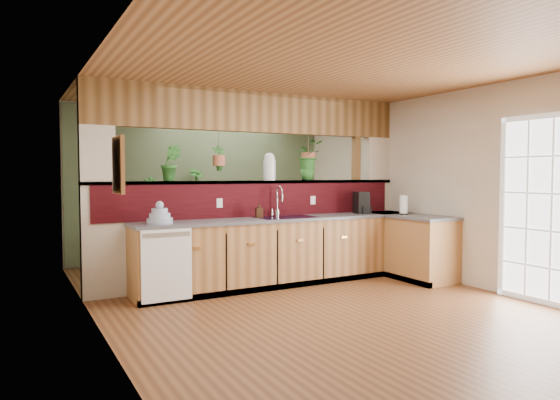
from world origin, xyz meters
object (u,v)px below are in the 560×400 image
dish_stack (160,217)px  shelving_console (175,233)px  paper_towel (404,205)px  faucet (278,200)px  glass_jar (269,167)px  soap_dispenser (259,210)px  coffee_maker (362,203)px

dish_stack → shelving_console: dish_stack is taller
paper_towel → faucet: bearing=160.9°
dish_stack → glass_jar: bearing=13.9°
dish_stack → soap_dispenser: (1.36, 0.11, 0.02)m
faucet → paper_towel: bearing=-19.1°
coffee_maker → glass_jar: size_ratio=0.83×
faucet → soap_dispenser: size_ratio=2.11×
dish_stack → paper_towel: paper_towel is taller
glass_jar → soap_dispenser: bearing=-136.3°
soap_dispenser → glass_jar: (0.31, 0.30, 0.58)m
faucet → soap_dispenser: faucet is taller
soap_dispenser → coffee_maker: coffee_maker is taller
coffee_maker → paper_towel: bearing=-28.9°
faucet → shelving_console: 2.35m
faucet → glass_jar: 0.51m
faucet → glass_jar: size_ratio=1.09×
glass_jar → paper_towel: bearing=-24.9°
soap_dispenser → coffee_maker: bearing=-2.4°
dish_stack → soap_dispenser: bearing=4.8°
shelving_console → paper_towel: bearing=-68.1°
paper_towel → glass_jar: 2.00m
soap_dispenser → glass_jar: glass_jar is taller
dish_stack → faucet: bearing=6.7°
soap_dispenser → shelving_console: (-0.48, 2.20, -0.50)m
dish_stack → paper_towel: (3.41, -0.40, 0.05)m
glass_jar → shelving_console: size_ratio=0.24×
dish_stack → soap_dispenser: size_ratio=1.53×
soap_dispenser → shelving_console: 2.30m
paper_towel → glass_jar: size_ratio=0.75×
faucet → shelving_console: size_ratio=0.26×
coffee_maker → dish_stack: bearing=-160.5°
soap_dispenser → paper_towel: bearing=-14.0°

